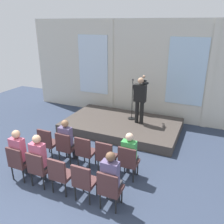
{
  "coord_description": "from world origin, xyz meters",
  "views": [
    {
      "loc": [
        2.91,
        -2.78,
        3.77
      ],
      "look_at": [
        0.18,
        3.38,
        1.18
      ],
      "focal_mm": 37.68,
      "sensor_mm": 36.0,
      "label": 1
    }
  ],
  "objects": [
    {
      "name": "speaker",
      "position": [
        0.61,
        4.86,
        1.29
      ],
      "size": [
        0.5,
        0.69,
        1.68
      ],
      "color": "black",
      "rests_on": "stage_platform"
    },
    {
      "name": "ground_plane",
      "position": [
        0.0,
        0.0,
        0.0
      ],
      "size": [
        16.23,
        16.23,
        0.0
      ],
      "primitive_type": "plane",
      "color": "#2D384C"
    },
    {
      "name": "chair_r1_c0",
      "position": [
        -1.24,
        0.86,
        0.53
      ],
      "size": [
        0.46,
        0.44,
        0.94
      ],
      "color": "black",
      "rests_on": "ground"
    },
    {
      "name": "audience_r0_c4",
      "position": [
        1.24,
        2.07,
        0.71
      ],
      "size": [
        0.36,
        0.39,
        1.27
      ],
      "color": "#2D2D33",
      "rests_on": "ground"
    },
    {
      "name": "audience_r0_c1",
      "position": [
        -0.62,
        2.07,
        0.72
      ],
      "size": [
        0.36,
        0.39,
        1.29
      ],
      "color": "#2D2D33",
      "rests_on": "ground"
    },
    {
      "name": "chair_r1_c4",
      "position": [
        1.24,
        0.86,
        0.53
      ],
      "size": [
        0.46,
        0.44,
        0.94
      ],
      "color": "black",
      "rests_on": "ground"
    },
    {
      "name": "chair_r0_c2",
      "position": [
        0.0,
        1.99,
        0.53
      ],
      "size": [
        0.46,
        0.44,
        0.94
      ],
      "color": "black",
      "rests_on": "ground"
    },
    {
      "name": "stage_platform",
      "position": [
        0.0,
        4.7,
        0.16
      ],
      "size": [
        4.16,
        2.49,
        0.32
      ],
      "primitive_type": "cube",
      "color": "#3F3833",
      "rests_on": "ground"
    },
    {
      "name": "chair_r1_c3",
      "position": [
        0.62,
        0.86,
        0.53
      ],
      "size": [
        0.46,
        0.44,
        0.94
      ],
      "color": "black",
      "rests_on": "ground"
    },
    {
      "name": "audience_r1_c4",
      "position": [
        1.24,
        0.94,
        0.75
      ],
      "size": [
        0.36,
        0.39,
        1.36
      ],
      "color": "#2D2D33",
      "rests_on": "ground"
    },
    {
      "name": "chair_r0_c3",
      "position": [
        0.62,
        1.99,
        0.53
      ],
      "size": [
        0.46,
        0.44,
        0.94
      ],
      "color": "black",
      "rests_on": "ground"
    },
    {
      "name": "chair_r0_c4",
      "position": [
        1.24,
        1.99,
        0.53
      ],
      "size": [
        0.46,
        0.44,
        0.94
      ],
      "color": "black",
      "rests_on": "ground"
    },
    {
      "name": "audience_r1_c0",
      "position": [
        -1.24,
        0.94,
        0.75
      ],
      "size": [
        0.36,
        0.39,
        1.36
      ],
      "color": "#2D2D33",
      "rests_on": "ground"
    },
    {
      "name": "audience_r1_c1",
      "position": [
        -0.62,
        0.94,
        0.75
      ],
      "size": [
        0.36,
        0.39,
        1.36
      ],
      "color": "#2D2D33",
      "rests_on": "ground"
    },
    {
      "name": "chair_r1_c1",
      "position": [
        -0.62,
        0.86,
        0.53
      ],
      "size": [
        0.46,
        0.44,
        0.94
      ],
      "color": "black",
      "rests_on": "ground"
    },
    {
      "name": "mic_stand",
      "position": [
        0.25,
        5.08,
        0.65
      ],
      "size": [
        0.28,
        0.28,
        1.55
      ],
      "color": "black",
      "rests_on": "stage_platform"
    },
    {
      "name": "chair_r0_c1",
      "position": [
        -0.62,
        1.99,
        0.53
      ],
      "size": [
        0.46,
        0.44,
        0.94
      ],
      "color": "black",
      "rests_on": "ground"
    },
    {
      "name": "chair_r0_c0",
      "position": [
        -1.24,
        1.99,
        0.53
      ],
      "size": [
        0.46,
        0.44,
        0.94
      ],
      "color": "black",
      "rests_on": "ground"
    },
    {
      "name": "rear_partition",
      "position": [
        0.03,
        6.24,
        1.96
      ],
      "size": [
        9.7,
        0.14,
        3.91
      ],
      "color": "beige",
      "rests_on": "ground"
    },
    {
      "name": "chair_r1_c2",
      "position": [
        0.0,
        0.86,
        0.53
      ],
      "size": [
        0.46,
        0.44,
        0.94
      ],
      "color": "black",
      "rests_on": "ground"
    }
  ]
}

